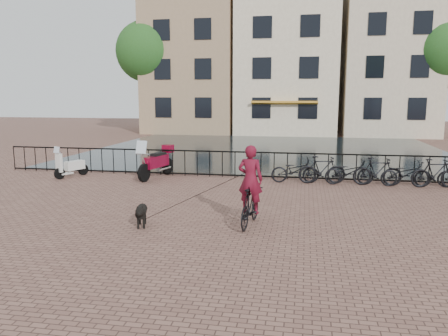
% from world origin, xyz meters
% --- Properties ---
extents(ground, '(100.00, 100.00, 0.00)m').
position_xyz_m(ground, '(0.00, 0.00, 0.00)').
color(ground, brown).
rests_on(ground, ground).
extents(canal_water, '(20.00, 20.00, 0.00)m').
position_xyz_m(canal_water, '(0.00, 17.30, 0.00)').
color(canal_water, black).
rests_on(canal_water, ground).
extents(railing, '(20.00, 0.05, 1.02)m').
position_xyz_m(railing, '(0.00, 8.00, 0.50)').
color(railing, black).
rests_on(railing, ground).
extents(canal_house_left, '(7.50, 9.00, 12.80)m').
position_xyz_m(canal_house_left, '(-7.50, 30.00, 6.40)').
color(canal_house_left, '#987958').
rests_on(canal_house_left, ground).
extents(canal_house_mid, '(8.00, 9.50, 11.80)m').
position_xyz_m(canal_house_mid, '(0.50, 30.00, 5.90)').
color(canal_house_mid, beige).
rests_on(canal_house_mid, ground).
extents(canal_house_right, '(7.00, 9.00, 13.30)m').
position_xyz_m(canal_house_right, '(8.50, 30.00, 6.65)').
color(canal_house_right, '#BEA98D').
rests_on(canal_house_right, ground).
extents(tree_far_left, '(5.04, 5.04, 9.27)m').
position_xyz_m(tree_far_left, '(-11.00, 27.00, 6.73)').
color(tree_far_left, black).
rests_on(tree_far_left, ground).
extents(tree_far_right, '(4.76, 4.76, 8.76)m').
position_xyz_m(tree_far_right, '(12.00, 27.00, 6.35)').
color(tree_far_right, black).
rests_on(tree_far_right, ground).
extents(cyclist, '(0.78, 1.73, 2.31)m').
position_xyz_m(cyclist, '(0.87, 1.79, 0.88)').
color(cyclist, black).
rests_on(cyclist, ground).
extents(dog, '(0.52, 0.92, 0.59)m').
position_xyz_m(dog, '(-1.70, 1.27, 0.30)').
color(dog, black).
rests_on(dog, ground).
extents(motorcycle, '(1.00, 2.24, 1.56)m').
position_xyz_m(motorcycle, '(-3.45, 7.35, 0.78)').
color(motorcycle, maroon).
rests_on(motorcycle, ground).
extents(scooter, '(0.92, 1.41, 1.27)m').
position_xyz_m(scooter, '(-6.76, 6.95, 0.64)').
color(scooter, silver).
rests_on(scooter, ground).
extents(parked_bike_0, '(1.78, 0.81, 0.90)m').
position_xyz_m(parked_bike_0, '(1.80, 7.40, 0.45)').
color(parked_bike_0, black).
rests_on(parked_bike_0, ground).
extents(parked_bike_1, '(1.71, 0.69, 1.00)m').
position_xyz_m(parked_bike_1, '(2.75, 7.40, 0.50)').
color(parked_bike_1, black).
rests_on(parked_bike_1, ground).
extents(parked_bike_2, '(1.78, 0.84, 0.90)m').
position_xyz_m(parked_bike_2, '(3.70, 7.40, 0.45)').
color(parked_bike_2, black).
rests_on(parked_bike_2, ground).
extents(parked_bike_3, '(1.68, 0.53, 1.00)m').
position_xyz_m(parked_bike_3, '(4.65, 7.40, 0.50)').
color(parked_bike_3, black).
rests_on(parked_bike_3, ground).
extents(parked_bike_4, '(1.77, 0.76, 0.90)m').
position_xyz_m(parked_bike_4, '(5.60, 7.40, 0.45)').
color(parked_bike_4, black).
rests_on(parked_bike_4, ground).
extents(parked_bike_5, '(1.72, 0.75, 1.00)m').
position_xyz_m(parked_bike_5, '(6.55, 7.40, 0.50)').
color(parked_bike_5, black).
rests_on(parked_bike_5, ground).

